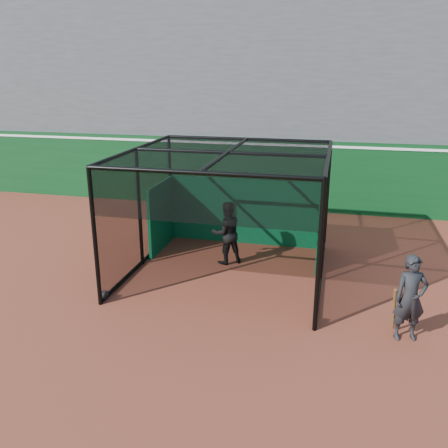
# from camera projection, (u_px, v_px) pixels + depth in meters

# --- Properties ---
(ground) EXTENTS (120.00, 120.00, 0.00)m
(ground) POSITION_uv_depth(u_px,v_px,m) (191.00, 317.00, 9.71)
(ground) COLOR brown
(ground) RESTS_ON ground
(outfield_wall) EXTENTS (50.00, 0.50, 2.50)m
(outfield_wall) POSITION_uv_depth(u_px,v_px,m) (260.00, 173.00, 17.17)
(outfield_wall) COLOR #0A3A16
(outfield_wall) RESTS_ON ground
(grandstand) EXTENTS (50.00, 7.85, 8.95)m
(grandstand) POSITION_uv_depth(u_px,v_px,m) (277.00, 79.00, 19.67)
(grandstand) COLOR #4C4C4F
(grandstand) RESTS_ON ground
(batting_cage) EXTENTS (4.66, 4.73, 3.01)m
(batting_cage) POSITION_uv_depth(u_px,v_px,m) (228.00, 215.00, 11.45)
(batting_cage) COLOR black
(batting_cage) RESTS_ON ground
(batter) EXTENTS (1.01, 0.97, 1.65)m
(batter) POSITION_uv_depth(u_px,v_px,m) (226.00, 233.00, 12.24)
(batter) COLOR black
(batter) RESTS_ON ground
(on_deck_player) EXTENTS (0.69, 0.54, 1.67)m
(on_deck_player) POSITION_uv_depth(u_px,v_px,m) (410.00, 298.00, 8.71)
(on_deck_player) COLOR black
(on_deck_player) RESTS_ON ground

